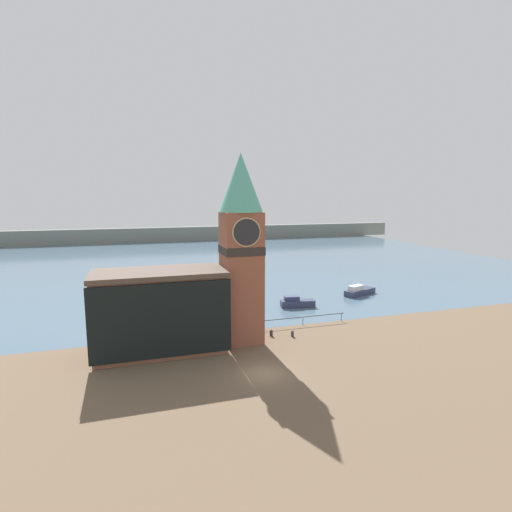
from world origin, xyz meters
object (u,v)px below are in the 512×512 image
object	(u,v)px
boat_near	(297,303)
boat_far	(359,291)
clock_tower	(241,244)
mooring_bollard_near	(292,333)
mooring_bollard_far	(271,333)
pier_building	(160,311)

from	to	relation	value
boat_near	boat_far	size ratio (longest dim) A/B	0.82
clock_tower	boat_near	size ratio (longest dim) A/B	4.00
boat_near	mooring_bollard_near	distance (m)	12.52
boat_near	mooring_bollard_far	bearing A→B (deg)	-116.03
mooring_bollard_near	mooring_bollard_far	size ratio (longest dim) A/B	0.93
clock_tower	boat_far	size ratio (longest dim) A/B	3.27
clock_tower	boat_far	bearing A→B (deg)	31.19
pier_building	mooring_bollard_near	xyz separation A→B (m)	(14.79, -0.18, -3.91)
mooring_bollard_far	boat_far	bearing A→B (deg)	34.79
clock_tower	mooring_bollard_far	xyz separation A→B (m)	(3.65, 0.40, -10.53)
mooring_bollard_near	mooring_bollard_far	xyz separation A→B (m)	(-2.28, 0.90, 0.03)
boat_far	mooring_bollard_near	xyz separation A→B (m)	(-17.93, -14.94, -0.26)
clock_tower	boat_near	xyz separation A→B (m)	(11.26, 10.82, -10.29)
boat_far	clock_tower	bearing A→B (deg)	-170.86
clock_tower	mooring_bollard_near	bearing A→B (deg)	-4.81
boat_near	mooring_bollard_near	world-z (taller)	boat_near
mooring_bollard_far	mooring_bollard_near	bearing A→B (deg)	-21.51
pier_building	boat_far	xyz separation A→B (m)	(32.72, 14.76, -3.65)
pier_building	boat_near	size ratio (longest dim) A/B	2.63
pier_building	boat_far	world-z (taller)	pier_building
clock_tower	pier_building	world-z (taller)	clock_tower
boat_near	pier_building	bearing A→B (deg)	-140.92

